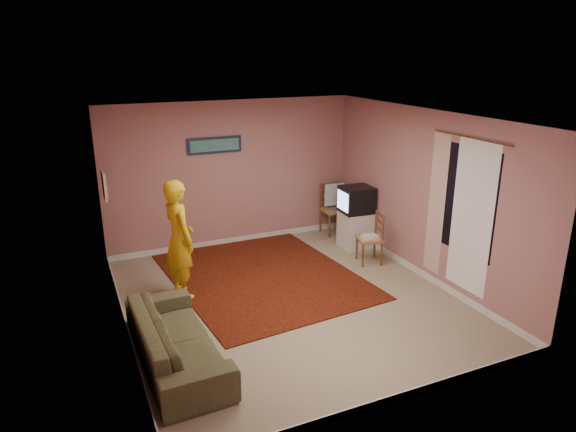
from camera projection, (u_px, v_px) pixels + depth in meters
name	position (u px, v px, depth m)	size (l,w,h in m)	color
ground	(289.00, 300.00, 7.36)	(5.00, 5.00, 0.00)	gray
wall_back	(232.00, 174.00, 9.12)	(4.50, 0.02, 2.60)	#9E6A68
wall_front	(399.00, 288.00, 4.78)	(4.50, 0.02, 2.60)	#9E6A68
wall_left	(117.00, 237.00, 6.08)	(0.02, 5.00, 2.60)	#9E6A68
wall_right	(424.00, 195.00, 7.83)	(0.02, 5.00, 2.60)	#9E6A68
ceiling	(289.00, 117.00, 6.55)	(4.50, 5.00, 0.02)	silver
baseboard_back	(234.00, 240.00, 9.50)	(4.50, 0.02, 0.10)	silver
baseboard_front	(390.00, 400.00, 5.18)	(4.50, 0.02, 0.10)	silver
baseboard_left	(128.00, 330.00, 6.47)	(0.02, 5.00, 0.10)	silver
baseboard_right	(417.00, 270.00, 8.21)	(0.02, 5.00, 0.10)	silver
window	(466.00, 201.00, 7.00)	(0.01, 1.10, 1.50)	black
curtain_sheer	(472.00, 218.00, 6.92)	(0.01, 0.75, 2.10)	white
curtain_floral	(437.00, 205.00, 7.52)	(0.01, 0.35, 2.10)	white
curtain_rod	(471.00, 138.00, 6.71)	(0.02, 0.02, 1.40)	brown
picture_back	(215.00, 145.00, 8.81)	(0.95, 0.04, 0.28)	#141B37
picture_left	(104.00, 185.00, 7.41)	(0.04, 0.38, 0.42)	beige
area_rug	(263.00, 276.00, 8.11)	(2.64, 3.30, 0.02)	black
tv_cabinet	(355.00, 229.00, 9.26)	(0.51, 0.47, 0.65)	silver
crt_tv	(356.00, 200.00, 9.08)	(0.57, 0.51, 0.46)	black
chair_a	(334.00, 204.00, 9.83)	(0.44, 0.42, 0.53)	tan
dvd_player	(334.00, 207.00, 9.85)	(0.31, 0.22, 0.05)	#A8A7AC
blue_throw	(334.00, 194.00, 9.77)	(0.40, 0.05, 0.42)	#96CBF5
chair_b	(370.00, 233.00, 8.48)	(0.46, 0.47, 0.47)	tan
game_console	(370.00, 236.00, 8.50)	(0.24, 0.18, 0.05)	white
sofa	(176.00, 339.00, 5.80)	(2.04, 0.80, 0.59)	brown
person	(179.00, 239.00, 7.24)	(0.63, 0.41, 1.73)	gold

